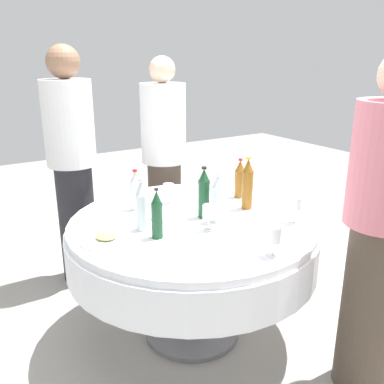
{
  "coord_description": "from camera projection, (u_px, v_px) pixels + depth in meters",
  "views": [
    {
      "loc": [
        -1.84,
        1.17,
        1.61
      ],
      "look_at": [
        0.0,
        0.0,
        0.9
      ],
      "focal_mm": 39.35,
      "sensor_mm": 36.0,
      "label": 1
    }
  ],
  "objects": [
    {
      "name": "plate_near",
      "position": [
        168.0,
        216.0,
        2.38
      ],
      "size": [
        0.2,
        0.2,
        0.02
      ],
      "color": "white",
      "rests_on": "dining_table"
    },
    {
      "name": "plate_outer",
      "position": [
        145.0,
        196.0,
        2.71
      ],
      "size": [
        0.21,
        0.21,
        0.04
      ],
      "color": "white",
      "rests_on": "dining_table"
    },
    {
      "name": "wine_glass_far",
      "position": [
        274.0,
        236.0,
        1.89
      ],
      "size": [
        0.07,
        0.07,
        0.14
      ],
      "color": "white",
      "rests_on": "dining_table"
    },
    {
      "name": "wine_glass_left",
      "position": [
        295.0,
        204.0,
        2.27
      ],
      "size": [
        0.06,
        0.06,
        0.15
      ],
      "color": "white",
      "rests_on": "dining_table"
    },
    {
      "name": "person_right",
      "position": [
        72.0,
        164.0,
        2.94
      ],
      "size": [
        0.34,
        0.34,
        1.68
      ],
      "rotation": [
        0.0,
        0.0,
        -1.25
      ],
      "color": "#26262B",
      "rests_on": "ground_plane"
    },
    {
      "name": "person_north",
      "position": [
        380.0,
        229.0,
        1.92
      ],
      "size": [
        0.34,
        0.34,
        1.64
      ],
      "rotation": [
        0.0,
        0.0,
        2.13
      ],
      "color": "#4C3F33",
      "rests_on": "ground_plane"
    },
    {
      "name": "person_rear",
      "position": [
        164.0,
        160.0,
        3.24
      ],
      "size": [
        0.34,
        0.34,
        1.61
      ],
      "rotation": [
        0.0,
        0.0,
        4.36
      ],
      "color": "#4C3F33",
      "rests_on": "ground_plane"
    },
    {
      "name": "knife_rear",
      "position": [
        242.0,
        240.0,
        2.08
      ],
      "size": [
        0.09,
        0.17,
        0.0
      ],
      "primitive_type": "cube",
      "rotation": [
        0.0,
        0.0,
        4.27
      ],
      "color": "silver",
      "rests_on": "dining_table"
    },
    {
      "name": "bottle_dark_green_north",
      "position": [
        204.0,
        194.0,
        2.34
      ],
      "size": [
        0.07,
        0.07,
        0.29
      ],
      "color": "#194728",
      "rests_on": "dining_table"
    },
    {
      "name": "bottle_amber_right",
      "position": [
        247.0,
        185.0,
        2.47
      ],
      "size": [
        0.07,
        0.07,
        0.32
      ],
      "color": "#8C5619",
      "rests_on": "dining_table"
    },
    {
      "name": "plate_west",
      "position": [
        106.0,
        239.0,
        2.07
      ],
      "size": [
        0.25,
        0.25,
        0.04
      ],
      "color": "white",
      "rests_on": "dining_table"
    },
    {
      "name": "bottle_dark_green_rear",
      "position": [
        157.0,
        215.0,
        2.08
      ],
      "size": [
        0.06,
        0.06,
        0.26
      ],
      "color": "#194728",
      "rests_on": "dining_table"
    },
    {
      "name": "spoon_north",
      "position": [
        218.0,
        203.0,
        2.61
      ],
      "size": [
        0.13,
        0.15,
        0.0
      ],
      "primitive_type": "cube",
      "rotation": [
        0.0,
        0.0,
        4.0
      ],
      "color": "silver",
      "rests_on": "dining_table"
    },
    {
      "name": "bottle_amber_left",
      "position": [
        240.0,
        180.0,
        2.68
      ],
      "size": [
        0.07,
        0.07,
        0.25
      ],
      "color": "#8C5619",
      "rests_on": "dining_table"
    },
    {
      "name": "bottle_clear_front",
      "position": [
        136.0,
        191.0,
        2.46
      ],
      "size": [
        0.06,
        0.06,
        0.24
      ],
      "color": "silver",
      "rests_on": "dining_table"
    },
    {
      "name": "bottle_clear_east",
      "position": [
        217.0,
        200.0,
        2.28
      ],
      "size": [
        0.06,
        0.06,
        0.27
      ],
      "color": "silver",
      "rests_on": "dining_table"
    },
    {
      "name": "knife_left",
      "position": [
        208.0,
        190.0,
        2.85
      ],
      "size": [
        0.06,
        0.18,
        0.0
      ],
      "primitive_type": "cube",
      "rotation": [
        0.0,
        0.0,
        1.84
      ],
      "color": "silver",
      "rests_on": "dining_table"
    },
    {
      "name": "dining_table",
      "position": [
        192.0,
        244.0,
        2.39
      ],
      "size": [
        1.39,
        1.39,
        0.74
      ],
      "color": "white",
      "rests_on": "ground_plane"
    },
    {
      "name": "ground_plane",
      "position": [
        192.0,
        332.0,
        2.57
      ],
      "size": [
        10.0,
        10.0,
        0.0
      ],
      "primitive_type": "plane",
      "color": "gray"
    },
    {
      "name": "wine_glass_front",
      "position": [
        168.0,
        190.0,
        2.56
      ],
      "size": [
        0.07,
        0.07,
        0.13
      ],
      "color": "white",
      "rests_on": "dining_table"
    },
    {
      "name": "bottle_clear_far",
      "position": [
        142.0,
        206.0,
        2.17
      ],
      "size": [
        0.06,
        0.06,
        0.28
      ],
      "color": "silver",
      "rests_on": "dining_table"
    },
    {
      "name": "wine_glass_east",
      "position": [
        209.0,
        212.0,
        2.17
      ],
      "size": [
        0.07,
        0.07,
        0.14
      ],
      "color": "white",
      "rests_on": "dining_table"
    }
  ]
}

